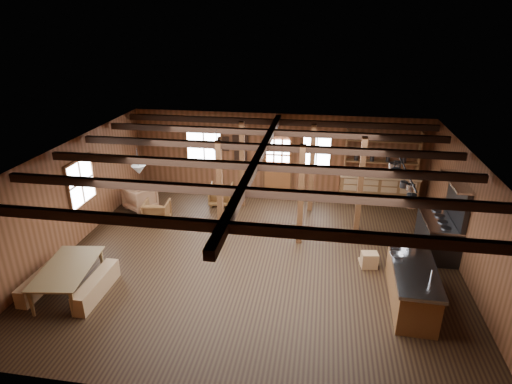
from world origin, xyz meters
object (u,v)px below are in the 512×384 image
dining_table (71,280)px  armchair_c (140,198)px  kitchen_island (411,282)px  commercial_range (441,230)px  armchair_b (221,194)px  armchair_a (157,212)px

dining_table → armchair_c: armchair_c is taller
dining_table → armchair_c: (-0.30, 4.54, 0.05)m
kitchen_island → armchair_c: (-7.76, 3.66, -0.09)m
commercial_range → armchair_b: 6.73m
armchair_b → armchair_c: armchair_c is taller
dining_table → armchair_b: armchair_b is taller
kitchen_island → commercial_range: bearing=66.4°
commercial_range → kitchen_island: bearing=-115.6°
kitchen_island → commercial_range: size_ratio=1.23×
armchair_a → armchair_b: 2.27m
commercial_range → armchair_b: commercial_range is taller
kitchen_island → dining_table: kitchen_island is taller
dining_table → armchair_c: size_ratio=2.23×
dining_table → armchair_a: bearing=-17.1°
commercial_range → armchair_a: commercial_range is taller
armchair_c → commercial_range: bearing=-158.9°
kitchen_island → dining_table: size_ratio=1.34×
armchair_a → armchair_b: bearing=-140.9°
armchair_c → armchair_b: bearing=-132.8°
commercial_range → armchair_a: bearing=176.1°
kitchen_island → armchair_a: size_ratio=3.39×
kitchen_island → dining_table: 7.51m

